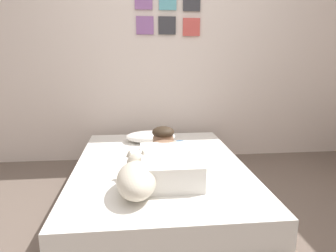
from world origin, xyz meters
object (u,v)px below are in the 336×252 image
Objects in this scene: cell_phone at (139,160)px; dog at (137,177)px; person_lying at (167,157)px; pillow at (151,136)px; coffee_cup at (180,145)px; bed at (160,183)px.

dog is at bearing -92.00° from cell_phone.
person_lying reaches higher than dog.
person_lying reaches higher than pillow.
pillow reaches higher than coffee_cup.
person_lying reaches higher than cell_phone.
pillow is 0.57× the size of person_lying.
cell_phone is (-0.17, 0.09, 0.18)m from bed.
pillow is at bearing 133.68° from coffee_cup.
coffee_cup is at bearing 71.55° from person_lying.
person_lying is at bearing -48.95° from cell_phone.
dog is 0.63m from cell_phone.
pillow is 0.59m from cell_phone.
coffee_cup is at bearing 65.10° from dog.
coffee_cup is at bearing -46.32° from pillow.
coffee_cup is (0.42, 0.91, -0.07)m from dog.
bed is 16.26× the size of coffee_cup.
coffee_cup is (0.27, -0.29, -0.02)m from pillow.
person_lying is at bearing -73.98° from bed.
bed is 14.52× the size of cell_phone.
pillow is at bearing 82.90° from dog.
person_lying reaches higher than coffee_cup.
person_lying is 0.44m from dog.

